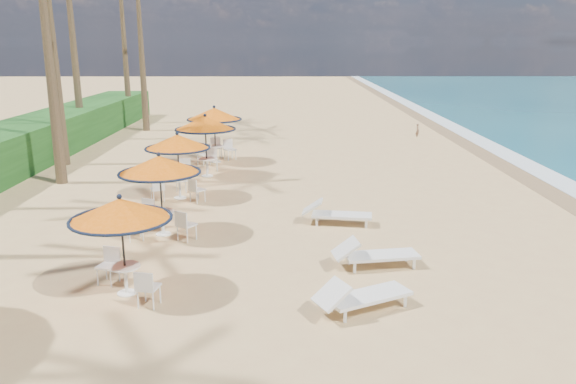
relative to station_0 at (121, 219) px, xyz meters
name	(u,v)px	position (x,y,z in m)	size (l,w,h in m)	color
ground	(352,285)	(5.01, 0.46, -1.73)	(160.00, 160.00, 0.00)	tan
foam_strip	(556,180)	(14.31, 10.46, -1.73)	(1.20, 140.00, 0.04)	white
wetsand_band	(534,180)	(13.41, 10.46, -1.73)	(1.40, 140.00, 0.02)	olive
station_0	(121,219)	(0.00, 0.00, 0.00)	(2.18, 2.18, 2.28)	black
station_1	(159,175)	(-0.07, 3.90, 0.03)	(2.31, 2.31, 2.41)	black
station_2	(178,150)	(-0.29, 7.83, 0.00)	(2.28, 2.28, 2.38)	black
station_3	(205,129)	(0.17, 11.20, 0.23)	(2.48, 2.58, 2.58)	black
station_4	(215,121)	(0.22, 14.07, 0.17)	(2.50, 2.60, 2.61)	black
lounger_near	(360,295)	(5.02, -0.84, -1.38)	(2.17, 1.54, 0.75)	white
lounger_mid	(373,254)	(5.62, 1.50, -1.38)	(2.19, 0.99, 0.76)	white
lounger_far	(335,213)	(4.96, 4.89, -1.38)	(2.16, 0.94, 0.75)	white
person	(418,130)	(11.08, 21.03, -1.32)	(0.31, 0.20, 0.84)	brown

